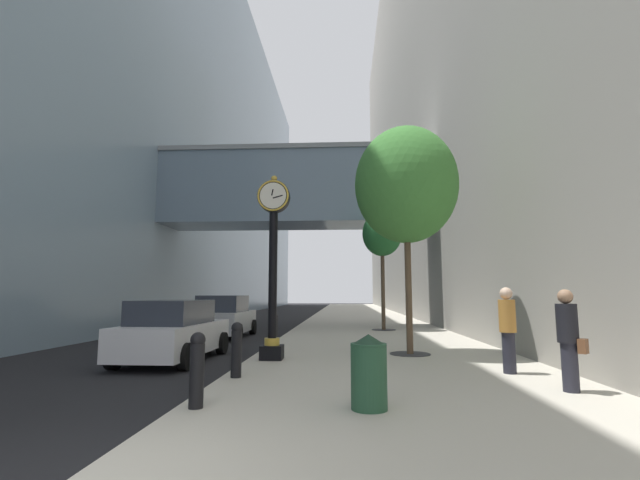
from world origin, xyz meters
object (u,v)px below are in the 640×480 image
object	(u,v)px
bollard_second	(236,348)
trash_bin	(369,370)
pedestrian_by_clock	(508,327)
car_silver_near	(224,317)
street_tree_near	(406,185)
bollard_fourth	(274,329)
pedestrian_walking	(568,337)
car_white_mid	(174,331)
bollard_nearest	(197,368)
street_tree_mid_near	(382,235)
street_clock	(273,256)

from	to	relation	value
bollard_second	trash_bin	world-z (taller)	bollard_second
pedestrian_by_clock	car_silver_near	xyz separation A→B (m)	(-8.40, 8.58, -0.26)
street_tree_near	pedestrian_by_clock	distance (m)	4.98
bollard_fourth	street_tree_near	xyz separation A→B (m)	(3.92, -1.10, 4.15)
bollard_fourth	street_tree_near	distance (m)	5.82
pedestrian_by_clock	car_silver_near	distance (m)	12.01
bollard_fourth	street_tree_near	world-z (taller)	street_tree_near
trash_bin	street_tree_near	bearing A→B (deg)	76.19
pedestrian_walking	trash_bin	bearing A→B (deg)	-159.23
pedestrian_by_clock	car_white_mid	xyz separation A→B (m)	(-7.96, 2.13, -0.30)
bollard_nearest	street_tree_mid_near	xyz separation A→B (m)	(3.92, 14.01, 3.83)
bollard_nearest	trash_bin	distance (m)	2.49
pedestrian_walking	bollard_nearest	bearing A→B (deg)	-166.95
street_clock	bollard_nearest	distance (m)	5.16
street_clock	trash_bin	size ratio (longest dim) A/B	4.51
trash_bin	bollard_second	bearing A→B (deg)	137.71
trash_bin	car_white_mid	size ratio (longest dim) A/B	0.25
bollard_nearest	pedestrian_by_clock	xyz separation A→B (m)	(5.55, 3.07, 0.38)
street_tree_mid_near	car_silver_near	bearing A→B (deg)	-160.81
bollard_fourth	trash_bin	size ratio (longest dim) A/B	1.02
bollard_nearest	street_tree_mid_near	world-z (taller)	street_tree_mid_near
bollard_second	trash_bin	xyz separation A→B (m)	(2.49, -2.26, -0.02)
street_clock	bollard_nearest	bearing A→B (deg)	-93.77
pedestrian_walking	street_tree_near	bearing A→B (deg)	114.15
bollard_nearest	pedestrian_walking	xyz separation A→B (m)	(5.94, 1.38, 0.34)
bollard_nearest	car_white_mid	xyz separation A→B (m)	(-2.41, 5.21, 0.08)
bollard_second	car_silver_near	xyz separation A→B (m)	(-2.85, 9.33, 0.13)
bollard_second	street_clock	bearing A→B (deg)	82.58
bollard_second	pedestrian_by_clock	distance (m)	5.61
street_clock	car_silver_near	xyz separation A→B (m)	(-3.16, 6.94, -1.92)
street_tree_mid_near	street_tree_near	bearing A→B (deg)	-90.00
street_clock	street_tree_mid_near	distance (m)	10.13
trash_bin	pedestrian_walking	bearing A→B (deg)	20.77
bollard_nearest	street_tree_mid_near	bearing A→B (deg)	74.37
bollard_nearest	trash_bin	xyz separation A→B (m)	(2.49, 0.07, -0.02)
street_tree_mid_near	trash_bin	bearing A→B (deg)	-95.86
pedestrian_walking	car_silver_near	xyz separation A→B (m)	(-8.79, 10.28, -0.22)
trash_bin	car_silver_near	xyz separation A→B (m)	(-5.34, 11.59, 0.15)
pedestrian_walking	pedestrian_by_clock	xyz separation A→B (m)	(-0.39, 1.70, 0.04)
car_silver_near	street_tree_near	bearing A→B (deg)	-40.44
street_clock	car_silver_near	size ratio (longest dim) A/B	1.17
street_clock	bollard_fourth	world-z (taller)	street_clock
bollard_nearest	street_tree_near	xyz separation A→B (m)	(3.92, 5.89, 4.15)
street_tree_near	street_clock	bearing A→B (deg)	-162.09
street_tree_mid_near	pedestrian_by_clock	size ratio (longest dim) A/B	3.11
street_tree_near	car_silver_near	xyz separation A→B (m)	(-6.77, 5.77, -4.03)
bollard_nearest	car_silver_near	xyz separation A→B (m)	(-2.85, 11.66, 0.13)
bollard_fourth	pedestrian_by_clock	bearing A→B (deg)	-35.23
bollard_nearest	bollard_fourth	xyz separation A→B (m)	(0.00, 6.99, 0.00)
bollard_nearest	bollard_fourth	distance (m)	6.99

